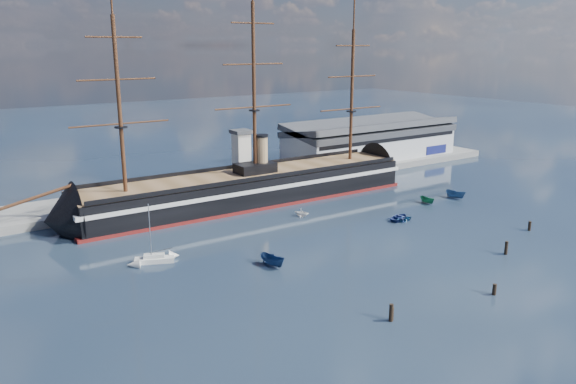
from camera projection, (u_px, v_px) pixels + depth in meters
ground at (302, 220)px, 130.84m from camera, size 600.00×600.00×0.00m
quay at (258, 184)px, 165.04m from camera, size 180.00×18.00×2.00m
warehouse at (371, 140)px, 192.46m from camera, size 63.00×21.00×11.60m
quay_tower at (241, 156)px, 156.35m from camera, size 5.00×5.00×15.00m
warship at (243, 189)px, 143.51m from camera, size 113.00×17.58×53.94m
sailboat at (154, 259)px, 105.29m from camera, size 7.44×4.85×11.53m
motorboat_a at (273, 266)px, 103.58m from camera, size 7.17×3.78×2.73m
motorboat_b at (399, 220)px, 131.20m from camera, size 2.58×4.05×1.76m
motorboat_c at (427, 204)px, 144.78m from camera, size 5.47×2.17×2.16m
motorboat_d at (302, 216)px, 133.93m from camera, size 6.16×5.17×2.10m
motorboat_e at (405, 221)px, 130.61m from camera, size 1.12×2.74×1.27m
motorboat_f at (455, 198)px, 149.66m from camera, size 6.93×3.45×2.65m
piling_near_left at (391, 321)px, 83.04m from camera, size 0.64×0.64×3.41m
piling_near_mid at (494, 295)px, 91.76m from camera, size 0.64×0.64×2.59m
piling_near_right at (506, 254)px, 109.51m from camera, size 0.64×0.64×3.39m
piling_far_right at (529, 231)px, 123.65m from camera, size 0.64×0.64×2.83m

